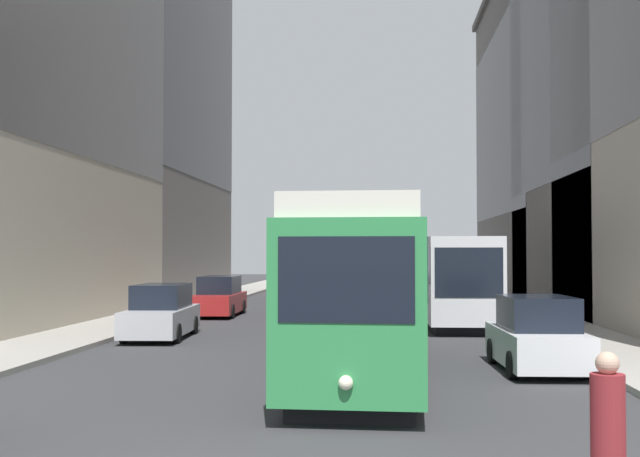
# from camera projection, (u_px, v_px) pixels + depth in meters

# --- Properties ---
(sidewalk_left) EXTENTS (3.03, 120.00, 0.15)m
(sidewalk_left) POSITION_uv_depth(u_px,v_px,m) (213.00, 299.00, 48.39)
(sidewalk_left) COLOR gray
(sidewalk_left) RESTS_ON ground
(sidewalk_right) EXTENTS (3.03, 120.00, 0.15)m
(sidewalk_right) POSITION_uv_depth(u_px,v_px,m) (494.00, 301.00, 47.10)
(sidewalk_right) COLOR gray
(sidewalk_right) RESTS_ON ground
(streetcar) EXTENTS (3.11, 12.63, 3.89)m
(streetcar) POSITION_uv_depth(u_px,v_px,m) (368.00, 285.00, 18.98)
(streetcar) COLOR black
(streetcar) RESTS_ON ground
(transit_bus) EXTENTS (2.83, 12.75, 3.45)m
(transit_bus) POSITION_uv_depth(u_px,v_px,m) (449.00, 275.00, 33.36)
(transit_bus) COLOR black
(transit_bus) RESTS_ON ground
(parked_car_left_near) EXTENTS (1.95, 5.00, 1.82)m
(parked_car_left_near) POSITION_uv_depth(u_px,v_px,m) (219.00, 297.00, 36.52)
(parked_car_left_near) COLOR black
(parked_car_left_near) RESTS_ON ground
(parked_car_right_far) EXTENTS (2.00, 4.30, 1.82)m
(parked_car_right_far) POSITION_uv_depth(u_px,v_px,m) (537.00, 336.00, 19.45)
(parked_car_right_far) COLOR black
(parked_car_right_far) RESTS_ON ground
(parked_car_left_far) EXTENTS (2.07, 4.89, 1.82)m
(parked_car_left_far) POSITION_uv_depth(u_px,v_px,m) (161.00, 313.00, 26.93)
(parked_car_left_far) COLOR black
(parked_car_left_far) RESTS_ON ground
(pedestrian_crossing_far) EXTENTS (0.39, 0.39, 1.74)m
(pedestrian_crossing_far) POSITION_uv_depth(u_px,v_px,m) (608.00, 434.00, 9.08)
(pedestrian_crossing_far) COLOR maroon
(pedestrian_crossing_far) RESTS_ON ground
(building_left_corner) EXTENTS (14.07, 20.29, 31.11)m
(building_left_corner) POSITION_uv_depth(u_px,v_px,m) (105.00, 57.00, 53.60)
(building_left_corner) COLOR slate
(building_left_corner) RESTS_ON ground
(building_right_far) EXTENTS (11.46, 23.64, 22.35)m
(building_right_far) POSITION_uv_depth(u_px,v_px,m) (574.00, 130.00, 56.07)
(building_right_far) COLOR slate
(building_right_far) RESTS_ON ground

